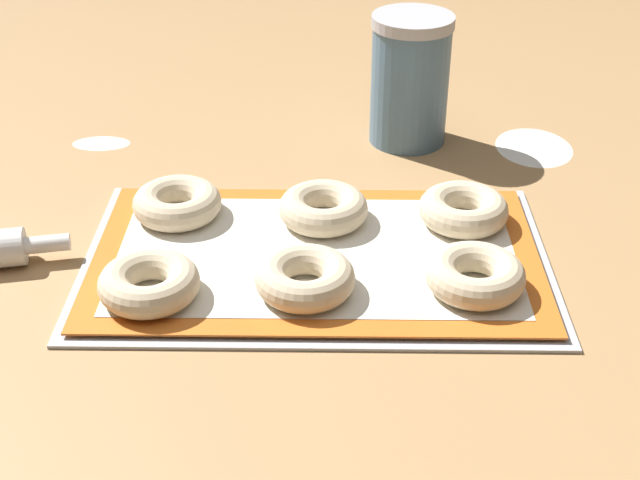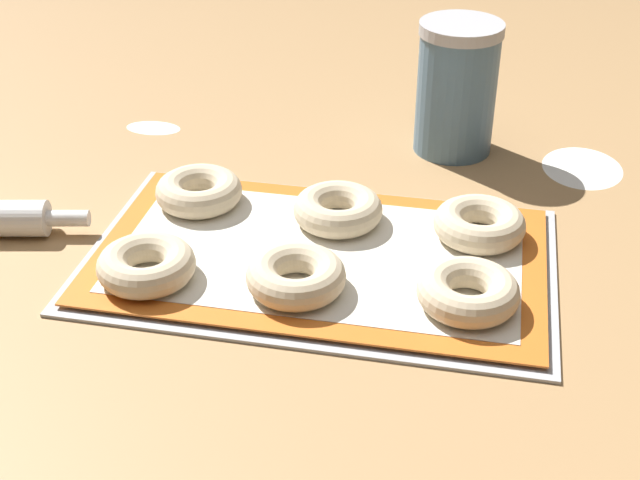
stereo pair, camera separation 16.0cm
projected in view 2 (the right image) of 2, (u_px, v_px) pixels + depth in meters
name	position (u px, v px, depth m)	size (l,w,h in m)	color
ground_plane	(335.00, 260.00, 1.03)	(2.80, 2.80, 0.00)	#A87F51
baking_tray	(320.00, 258.00, 1.03)	(0.53, 0.33, 0.01)	#B2B5BA
baking_mat	(320.00, 254.00, 1.02)	(0.51, 0.30, 0.00)	orange
bagel_front_left	(146.00, 265.00, 0.97)	(0.11, 0.11, 0.04)	beige
bagel_front_center	(296.00, 276.00, 0.95)	(0.11, 0.11, 0.04)	beige
bagel_front_right	(468.00, 291.00, 0.93)	(0.11, 0.11, 0.04)	beige
bagel_back_left	(199.00, 191.00, 1.11)	(0.11, 0.11, 0.04)	beige
bagel_back_center	(338.00, 209.00, 1.07)	(0.11, 0.11, 0.04)	beige
bagel_back_right	(479.00, 224.00, 1.04)	(0.11, 0.11, 0.04)	beige
flour_canister	(457.00, 88.00, 1.23)	(0.11, 0.11, 0.19)	slate
flour_patch_near	(582.00, 167.00, 1.22)	(0.11, 0.13, 0.00)	white
flour_patch_far	(153.00, 127.00, 1.33)	(0.08, 0.05, 0.00)	white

